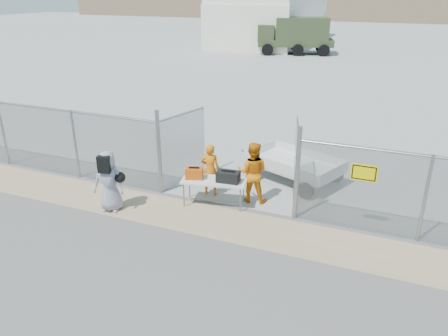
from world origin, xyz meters
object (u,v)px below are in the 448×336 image
at_px(security_worker_left, 210,170).
at_px(utility_trailer, 294,167).
at_px(folding_table, 214,192).
at_px(security_worker_right, 253,172).
at_px(visitor, 109,181).

distance_m(security_worker_left, utility_trailer, 2.78).
bearing_deg(folding_table, security_worker_right, 23.87).
bearing_deg(visitor, utility_trailer, 29.05).
relative_size(security_worker_right, visitor, 1.04).
bearing_deg(utility_trailer, security_worker_right, -90.44).
distance_m(folding_table, visitor, 2.84).
bearing_deg(visitor, security_worker_left, 28.54).
bearing_deg(utility_trailer, security_worker_left, -114.76).
distance_m(security_worker_left, security_worker_right, 1.26).
xyz_separation_m(security_worker_right, visitor, (-3.36, -1.96, -0.03)).
height_order(security_worker_right, visitor, security_worker_right).
height_order(security_worker_left, utility_trailer, security_worker_left).
distance_m(folding_table, security_worker_left, 0.78).
bearing_deg(visitor, security_worker_right, 16.74).
bearing_deg(security_worker_right, visitor, 20.99).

